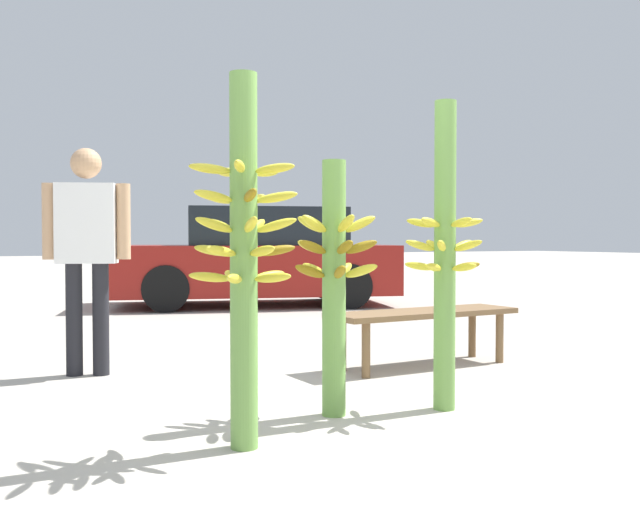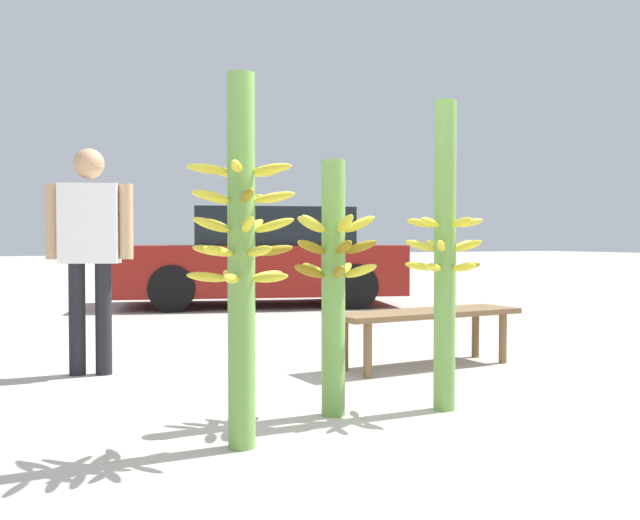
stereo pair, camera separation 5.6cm
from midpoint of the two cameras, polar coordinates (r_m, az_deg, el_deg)
The scene contains 7 objects.
ground_plane at distance 3.55m, azimuth 3.69°, elevation -13.84°, with size 80.00×80.00×0.00m, color #B2AA9E.
banana_stalk_left at distance 3.23m, azimuth -6.62°, elevation 0.58°, with size 0.50×0.50×1.70m.
banana_stalk_center at distance 3.82m, azimuth 0.70°, elevation -1.51°, with size 0.47×0.48×1.37m.
banana_stalk_right at distance 4.01m, azimuth 9.56°, elevation 0.46°, with size 0.45×0.45×1.71m.
vendor_person at distance 5.21m, azimuth -18.45°, elevation 1.53°, with size 0.59×0.31×1.58m.
market_bench at distance 5.37m, azimuth 7.99°, elevation -4.61°, with size 1.52×0.50×0.42m.
parked_car at distance 10.29m, azimuth -5.23°, elevation 0.11°, with size 4.28×2.81×1.39m.
Camera 1 is at (-1.78, -2.92, 0.95)m, focal length 40.00 mm.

